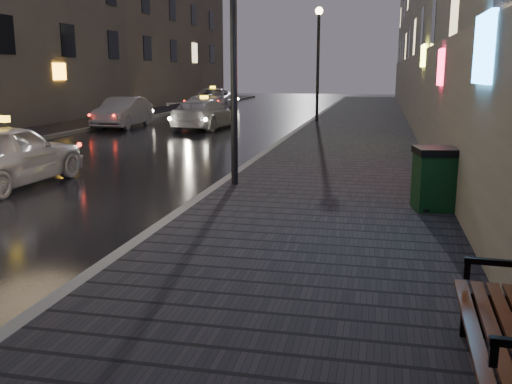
# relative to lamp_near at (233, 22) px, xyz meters

# --- Properties ---
(sidewalk) EXTENTS (4.60, 58.00, 0.15)m
(sidewalk) POSITION_rel_lamp_near_xyz_m (2.05, 15.00, -3.41)
(sidewalk) COLOR black
(sidewalk) RESTS_ON ground
(curb) EXTENTS (0.20, 58.00, 0.15)m
(curb) POSITION_rel_lamp_near_xyz_m (-0.35, 15.00, -3.41)
(curb) COLOR slate
(curb) RESTS_ON ground
(sidewalk_far) EXTENTS (2.40, 58.00, 0.15)m
(sidewalk_far) POSITION_rel_lamp_near_xyz_m (-10.55, 15.00, -3.41)
(sidewalk_far) COLOR black
(sidewalk_far) RESTS_ON ground
(curb_far) EXTENTS (0.20, 58.00, 0.15)m
(curb_far) POSITION_rel_lamp_near_xyz_m (-9.25, 15.00, -3.41)
(curb_far) COLOR slate
(curb_far) RESTS_ON ground
(building_far_c) EXTENTS (6.00, 22.00, 11.00)m
(building_far_c) POSITION_rel_lamp_near_xyz_m (-15.35, 33.00, 2.01)
(building_far_c) COLOR #6B6051
(building_far_c) RESTS_ON ground
(lamp_near) EXTENTS (0.36, 0.36, 5.28)m
(lamp_near) POSITION_rel_lamp_near_xyz_m (0.00, 0.00, 0.00)
(lamp_near) COLOR black
(lamp_near) RESTS_ON sidewalk
(lamp_far) EXTENTS (0.36, 0.36, 5.28)m
(lamp_far) POSITION_rel_lamp_near_xyz_m (0.00, 16.00, 0.00)
(lamp_far) COLOR black
(lamp_far) RESTS_ON sidewalk
(trash_bin) EXTENTS (0.82, 0.82, 1.08)m
(trash_bin) POSITION_rel_lamp_near_xyz_m (3.95, -1.43, -2.79)
(trash_bin) COLOR black
(trash_bin) RESTS_ON sidewalk
(taxi_near) EXTENTS (1.86, 4.26, 1.43)m
(taxi_near) POSITION_rel_lamp_near_xyz_m (-5.05, -0.63, -2.77)
(taxi_near) COLOR silver
(taxi_near) RESTS_ON ground
(car_left_mid) EXTENTS (1.65, 4.18, 1.35)m
(car_left_mid) POSITION_rel_lamp_near_xyz_m (-8.47, 12.66, -2.81)
(car_left_mid) COLOR #94939A
(car_left_mid) RESTS_ON ground
(taxi_mid) EXTENTS (2.12, 4.68, 1.33)m
(taxi_mid) POSITION_rel_lamp_near_xyz_m (-4.62, 12.73, -2.82)
(taxi_mid) COLOR silver
(taxi_mid) RESTS_ON ground
(taxi_far) EXTENTS (2.78, 5.28, 1.42)m
(taxi_far) POSITION_rel_lamp_near_xyz_m (-7.88, 25.08, -2.78)
(taxi_far) COLOR white
(taxi_far) RESTS_ON ground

